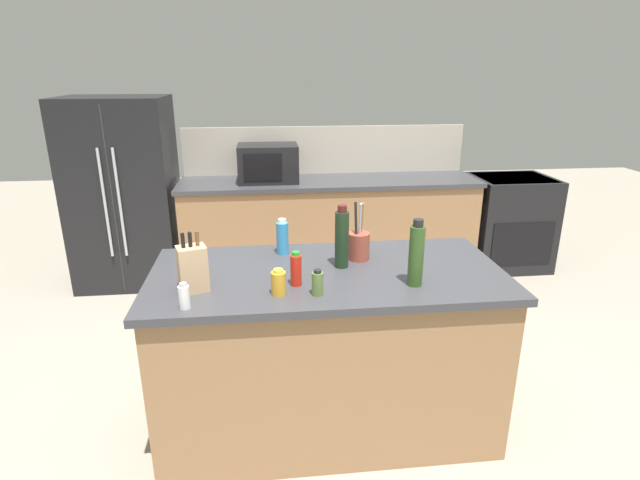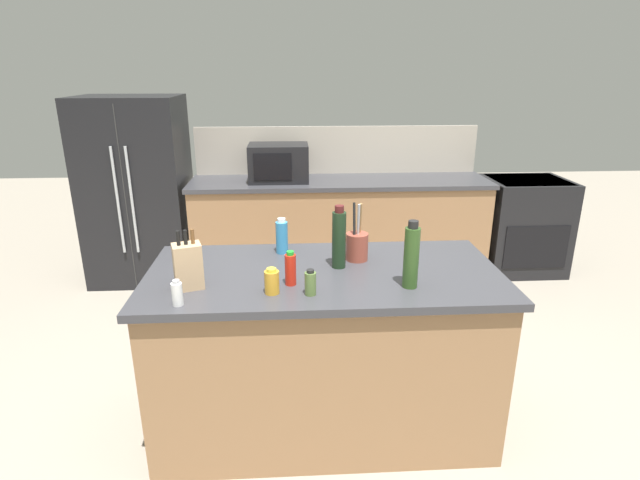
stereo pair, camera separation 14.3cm
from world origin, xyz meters
name	(u,v)px [view 2 (the right image)]	position (x,y,z in m)	size (l,w,h in m)	color
ground_plane	(324,421)	(0.00, 0.00, 0.00)	(14.00, 14.00, 0.00)	gray
back_counter_run	(340,227)	(0.30, 2.20, 0.47)	(2.80, 0.66, 0.94)	#936B47
wall_backsplash	(337,150)	(0.30, 2.52, 1.17)	(2.76, 0.03, 0.46)	#B2A899
kitchen_island	(324,350)	(0.00, 0.00, 0.47)	(1.83, 0.87, 0.94)	#936B47
refrigerator	(137,191)	(-1.59, 2.25, 0.85)	(0.90, 0.75, 1.70)	black
range_oven	(523,225)	(2.12, 2.20, 0.47)	(0.76, 0.65, 0.92)	black
microwave	(279,163)	(-0.27, 2.20, 1.11)	(0.54, 0.39, 0.34)	black
knife_block	(188,266)	(-0.66, -0.16, 1.05)	(0.15, 0.13, 0.29)	tan
utensil_crock	(357,245)	(0.19, 0.16, 1.02)	(0.12, 0.12, 0.32)	brown
dish_soap_bottle	(282,237)	(-0.22, 0.29, 1.04)	(0.07, 0.07, 0.20)	#3384BC
olive_oil_bottle	(411,256)	(0.40, -0.22, 1.10)	(0.07, 0.07, 0.33)	#2D4C1E
spice_jar_oregano	(310,283)	(-0.08, -0.27, 1.00)	(0.05, 0.05, 0.12)	#567038
salt_shaker	(177,293)	(-0.67, -0.35, 1.00)	(0.05, 0.05, 0.12)	silver
hot_sauce_bottle	(290,269)	(-0.17, -0.15, 1.02)	(0.05, 0.05, 0.17)	red
honey_jar	(272,282)	(-0.26, -0.25, 1.00)	(0.07, 0.07, 0.12)	gold
wine_bottle	(339,239)	(0.08, 0.05, 1.10)	(0.07, 0.07, 0.34)	black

